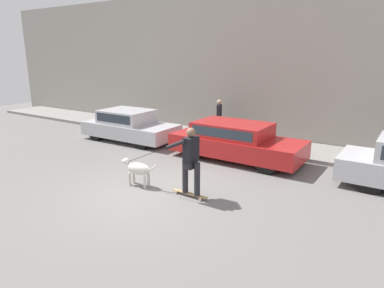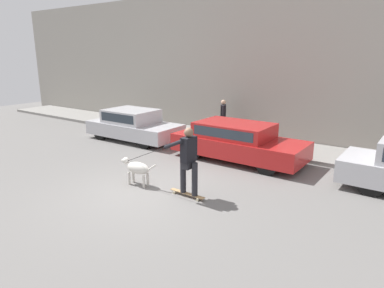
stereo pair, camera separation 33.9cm
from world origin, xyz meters
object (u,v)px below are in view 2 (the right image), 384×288
parked_car_1 (237,142)px  pedestrian_with_bag (223,116)px  parked_car_0 (134,125)px  dog (137,168)px  skateboarder (188,158)px

parked_car_1 → pedestrian_with_bag: pedestrian_with_bag is taller
parked_car_1 → pedestrian_with_bag: size_ratio=2.94×
parked_car_0 → pedestrian_with_bag: 3.67m
parked_car_1 → dog: (-1.13, -3.52, -0.16)m
parked_car_0 → skateboarder: 6.21m
parked_car_0 → skateboarder: bearing=-33.9°
parked_car_1 → skateboarder: size_ratio=1.79×
pedestrian_with_bag → dog: bearing=-110.8°
parked_car_0 → pedestrian_with_bag: pedestrian_with_bag is taller
parked_car_0 → parked_car_1: bearing=-0.7°
parked_car_1 → pedestrian_with_bag: bearing=130.0°
parked_car_1 → dog: 3.70m
parked_car_0 → pedestrian_with_bag: size_ratio=2.64×
parked_car_1 → parked_car_0: bearing=-179.4°
dog → pedestrian_with_bag: (-0.75, 5.81, 0.47)m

